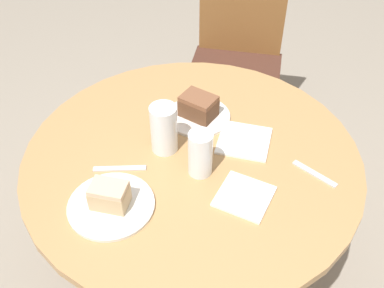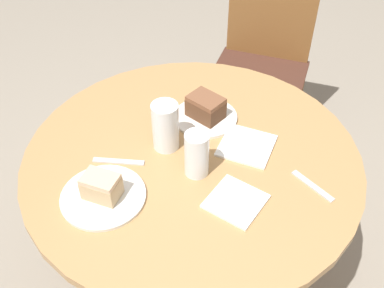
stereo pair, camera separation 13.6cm
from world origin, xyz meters
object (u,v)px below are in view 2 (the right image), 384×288
Objects in this scene: cake_slice_near at (101,186)px; glass_water at (165,128)px; glass_lemonade at (197,156)px; chair at (262,58)px; plate_near at (103,196)px; cake_slice_far at (206,107)px; plate_far at (205,117)px.

glass_water is at bearing 76.44° from cake_slice_near.
glass_lemonade is 0.15m from glass_water.
plate_near is at bearing -100.61° from chair.
glass_lemonade is (0.20, 0.20, 0.06)m from plate_near.
plate_near is 2.33× the size of cake_slice_near.
chair reaches higher than glass_lemonade.
glass_lemonade reaches higher than cake_slice_far.
cake_slice_far is 0.19m from glass_water.
glass_lemonade is (0.09, -0.98, 0.25)m from chair.
chair is 1.20m from cake_slice_near.
chair is at bearing 84.84° from plate_near.
cake_slice_far is at bearing 74.48° from cake_slice_near.
plate_far is (0.12, 0.44, -0.00)m from plate_near.
cake_slice_far is at bearing 74.48° from plate_near.
cake_slice_near reaches higher than plate_near.
cake_slice_near is 0.28m from glass_lemonade.
cake_slice_far reaches higher than cake_slice_near.
plate_far is at bearing -94.21° from chair.
glass_lemonade reaches higher than plate_far.
glass_water is (-0.06, -0.18, 0.07)m from plate_far.
cake_slice_far is (0.12, 0.44, 0.04)m from plate_near.
chair is 4.17× the size of plate_near.
plate_far is (0.02, -0.74, 0.19)m from chair.
glass_water is (-0.13, 0.06, 0.01)m from glass_lemonade.
plate_near and plate_far have the same top height.
plate_far is 2.09× the size of cake_slice_near.
plate_near is at bearing -103.56° from glass_water.
glass_water is (0.06, 0.26, 0.03)m from cake_slice_near.
cake_slice_near is at bearing -105.52° from plate_far.
glass_water reaches higher than plate_far.
chair is 0.76m from plate_far.
chair is 6.28× the size of glass_water.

